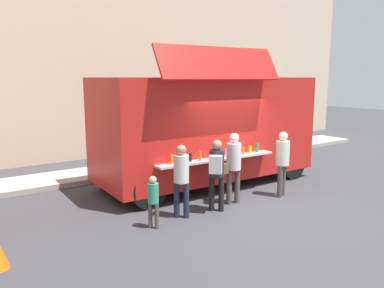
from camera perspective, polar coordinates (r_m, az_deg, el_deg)
ground_plane at (r=9.50m, az=10.00°, el=-9.12°), size 60.00×60.00×0.00m
curb_strip at (r=11.99m, az=-21.32°, el=-5.26°), size 28.00×1.60×0.15m
building_behind at (r=15.78m, az=-22.43°, el=16.94°), size 32.00×2.40×10.40m
food_truck_main at (r=11.02m, az=2.29°, el=2.61°), size 6.39×3.03×3.82m
trash_bin at (r=15.55m, az=8.97°, el=0.16°), size 0.60×0.60×0.94m
customer_front_ordering at (r=9.32m, az=6.16°, el=-2.73°), size 0.58×0.36×1.76m
customer_mid_with_backpack at (r=8.74m, az=3.69°, el=-3.65°), size 0.52×0.52×1.68m
customer_rear_waiting at (r=8.36m, az=-1.61°, el=-4.59°), size 0.33×0.33×1.64m
customer_extra_browsing at (r=10.13m, az=13.37°, el=-2.06°), size 0.35×0.35×1.70m
child_near_queue at (r=7.89m, az=-5.83°, el=-7.93°), size 0.23×0.23×1.11m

